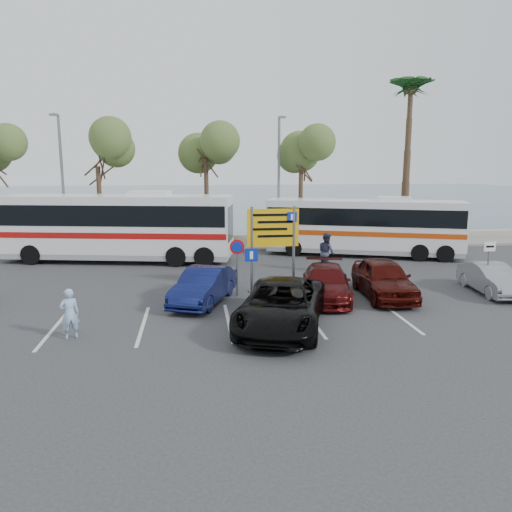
{
  "coord_description": "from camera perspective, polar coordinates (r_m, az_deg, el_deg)",
  "views": [
    {
      "loc": [
        -2.29,
        -17.46,
        5.41
      ],
      "look_at": [
        0.25,
        3.0,
        1.54
      ],
      "focal_mm": 35.0,
      "sensor_mm": 36.0,
      "label": 1
    }
  ],
  "objects": [
    {
      "name": "sign_parking",
      "position": [
        18.79,
        -0.53,
        -1.47
      ],
      "size": [
        0.5,
        0.07,
        2.25
      ],
      "color": "slate",
      "rests_on": "ground"
    },
    {
      "name": "car_blue",
      "position": [
        19.54,
        -6.03,
        -3.42
      ],
      "size": [
        2.88,
        4.4,
        1.37
      ],
      "primitive_type": "imported",
      "rotation": [
        0.0,
        0.0,
        -0.38
      ],
      "color": "#10184D",
      "rests_on": "ground"
    },
    {
      "name": "coach_bus_left",
      "position": [
        28.5,
        -15.54,
        2.99
      ],
      "size": [
        12.8,
        5.01,
        3.9
      ],
      "color": "silver",
      "rests_on": "ground"
    },
    {
      "name": "ground",
      "position": [
        18.42,
        0.38,
        -6.44
      ],
      "size": [
        120.0,
        120.0,
        0.0
      ],
      "primitive_type": "plane",
      "color": "#2F2E31",
      "rests_on": "ground"
    },
    {
      "name": "suv_black",
      "position": [
        16.51,
        2.95,
        -5.66
      ],
      "size": [
        4.19,
        6.14,
        1.56
      ],
      "primitive_type": "imported",
      "rotation": [
        0.0,
        0.0,
        -0.31
      ],
      "color": "black",
      "rests_on": "ground"
    },
    {
      "name": "seawall",
      "position": [
        33.92,
        -3.13,
        1.96
      ],
      "size": [
        48.0,
        0.8,
        0.6
      ],
      "primitive_type": "cube",
      "color": "#A59984",
      "rests_on": "ground"
    },
    {
      "name": "coach_bus_right",
      "position": [
        29.86,
        12.13,
        3.1
      ],
      "size": [
        11.33,
        5.96,
        3.48
      ],
      "color": "silver",
      "rests_on": "ground"
    },
    {
      "name": "sea",
      "position": [
        77.68,
        -5.42,
        6.6
      ],
      "size": [
        140.0,
        140.0,
        0.0
      ],
      "primitive_type": "plane",
      "color": "#3F5064",
      "rests_on": "ground"
    },
    {
      "name": "pedestrian_far",
      "position": [
        25.21,
        8.06,
        0.42
      ],
      "size": [
        0.97,
        1.12,
        1.97
      ],
      "primitive_type": "imported",
      "rotation": [
        0.0,
        0.0,
        1.83
      ],
      "color": "#33354D",
      "rests_on": "ground"
    },
    {
      "name": "kerb_strip",
      "position": [
        31.99,
        -2.88,
        1.02
      ],
      "size": [
        44.0,
        2.4,
        0.15
      ],
      "primitive_type": "cube",
      "color": "gray",
      "rests_on": "ground"
    },
    {
      "name": "street_lamp_right",
      "position": [
        31.44,
        2.64,
        9.15
      ],
      "size": [
        0.45,
        1.15,
        8.01
      ],
      "color": "slate",
      "rests_on": "kerb_strip"
    },
    {
      "name": "car_silver_b",
      "position": [
        23.1,
        25.29,
        -2.36
      ],
      "size": [
        1.63,
        3.89,
        1.25
      ],
      "primitive_type": "imported",
      "rotation": [
        0.0,
        0.0,
        -0.08
      ],
      "color": "gray",
      "rests_on": "ground"
    },
    {
      "name": "tree_mid",
      "position": [
        31.49,
        -5.79,
        12.85
      ],
      "size": [
        3.2,
        3.2,
        8.0
      ],
      "color": "#382619",
      "rests_on": "kerb_strip"
    },
    {
      "name": "pedestrian_near",
      "position": [
        16.6,
        -20.53,
        -6.19
      ],
      "size": [
        0.68,
        0.56,
        1.6
      ],
      "primitive_type": "imported",
      "rotation": [
        0.0,
        0.0,
        3.5
      ],
      "color": "#98BADD",
      "rests_on": "ground"
    },
    {
      "name": "direction_sign",
      "position": [
        21.13,
        1.96,
        2.52
      ],
      "size": [
        2.2,
        0.12,
        3.6
      ],
      "color": "slate",
      "rests_on": "ground"
    },
    {
      "name": "car_maroon",
      "position": [
        20.22,
        8.01,
        -3.04
      ],
      "size": [
        2.8,
        4.88,
        1.33
      ],
      "primitive_type": "imported",
      "rotation": [
        0.0,
        0.0,
        -0.21
      ],
      "color": "#490C0C",
      "rests_on": "ground"
    },
    {
      "name": "sign_taxi",
      "position": [
        22.83,
        25.04,
        -0.43
      ],
      "size": [
        0.5,
        0.07,
        2.2
      ],
      "color": "slate",
      "rests_on": "ground"
    },
    {
      "name": "tree_left",
      "position": [
        31.98,
        -17.72,
        11.21
      ],
      "size": [
        3.2,
        3.2,
        7.2
      ],
      "color": "#382619",
      "rests_on": "kerb_strip"
    },
    {
      "name": "sign_no_stop",
      "position": [
        20.28,
        -2.17,
        -0.27
      ],
      "size": [
        0.6,
        0.08,
        2.35
      ],
      "color": "slate",
      "rests_on": "ground"
    },
    {
      "name": "tree_right",
      "position": [
        32.19,
        5.21,
        11.94
      ],
      "size": [
        3.2,
        3.2,
        7.4
      ],
      "color": "#382619",
      "rests_on": "kerb_strip"
    },
    {
      "name": "street_lamp_left",
      "position": [
        31.93,
        -21.3,
        8.47
      ],
      "size": [
        0.45,
        1.15,
        8.01
      ],
      "color": "slate",
      "rests_on": "kerb_strip"
    },
    {
      "name": "car_red",
      "position": [
        20.94,
        14.38,
        -2.49
      ],
      "size": [
        2.12,
        4.67,
        1.55
      ],
      "primitive_type": "imported",
      "rotation": [
        0.0,
        0.0,
        -0.06
      ],
      "color": "#400C09",
      "rests_on": "ground"
    },
    {
      "name": "lane_markings",
      "position": [
        17.36,
        -2.95,
        -7.52
      ],
      "size": [
        12.02,
        4.2,
        0.01
      ],
      "primitive_type": null,
      "color": "silver",
      "rests_on": "ground"
    },
    {
      "name": "palm_tree",
      "position": [
        34.64,
        17.28,
        17.58
      ],
      "size": [
        4.8,
        4.8,
        11.2
      ],
      "color": "#382619",
      "rests_on": "kerb_strip"
    }
  ]
}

